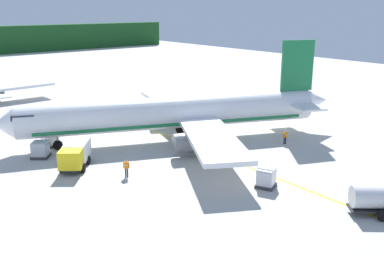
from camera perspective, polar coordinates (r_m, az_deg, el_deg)
name	(u,v)px	position (r m, az deg, el deg)	size (l,w,h in m)	color
airliner_foreground	(177,113)	(52.55, -1.95, 1.96)	(39.55, 33.28, 11.90)	white
service_truck_baggage	(75,154)	(45.65, -15.24, -3.36)	(4.99, 5.56, 2.44)	yellow
cargo_container_near	(266,178)	(40.03, 9.80, -6.54)	(2.18, 2.18, 1.93)	#333338
cargo_container_mid	(50,139)	(53.40, -18.31, -1.44)	(2.06, 2.06, 1.84)	#333338
cargo_container_far	(41,150)	(49.79, -19.43, -2.72)	(2.52, 2.52, 1.94)	#333338
crew_marshaller	(126,167)	(42.24, -8.71, -5.10)	(0.47, 0.49, 1.75)	#191E33
crew_loader_left	(285,136)	(52.75, 12.25, -1.05)	(0.59, 0.39, 1.68)	#191E33
apron_guide_line	(202,149)	(49.88, 1.34, -2.85)	(0.30, 60.00, 0.01)	yellow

